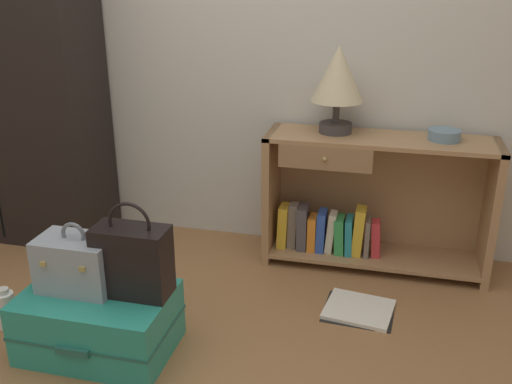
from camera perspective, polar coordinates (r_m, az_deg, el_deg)
name	(u,v)px	position (r m, az deg, el deg)	size (l,w,h in m)	color
back_wall	(241,10)	(3.25, -1.48, 17.46)	(6.40, 0.10, 2.60)	beige
wardrobe	(3,63)	(3.60, -23.64, 11.52)	(1.04, 0.47, 2.03)	black
bookshelf	(365,204)	(3.14, 10.66, -1.16)	(1.17, 0.35, 0.72)	#A37A51
table_lamp	(338,78)	(2.99, 8.07, 11.09)	(0.27, 0.27, 0.44)	#3D3838
bowl	(444,135)	(3.02, 18.03, 5.36)	(0.16, 0.16, 0.05)	slate
suitcase_large	(99,322)	(2.57, -15.21, -12.21)	(0.62, 0.43, 0.27)	teal
train_case	(77,263)	(2.50, -17.21, -6.70)	(0.31, 0.20, 0.30)	#8E99A3
handbag	(132,260)	(2.39, -12.06, -6.55)	(0.30, 0.15, 0.40)	black
bottle	(6,309)	(2.87, -23.36, -10.55)	(0.08, 0.08, 0.20)	white
open_book_on_floor	(359,310)	(2.83, 10.08, -11.32)	(0.34, 0.31, 0.02)	white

